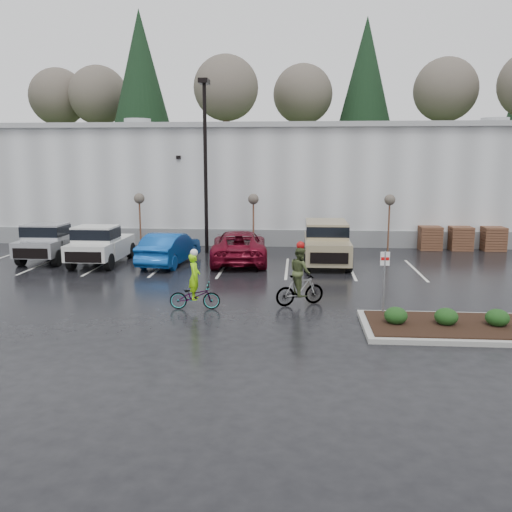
# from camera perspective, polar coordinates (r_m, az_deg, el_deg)

# --- Properties ---
(ground) EXTENTS (120.00, 120.00, 0.00)m
(ground) POSITION_cam_1_polar(r_m,az_deg,el_deg) (17.93, 1.12, -6.37)
(ground) COLOR black
(ground) RESTS_ON ground
(warehouse) EXTENTS (60.50, 15.50, 7.20)m
(warehouse) POSITION_cam_1_polar(r_m,az_deg,el_deg) (39.19, 3.02, 8.04)
(warehouse) COLOR #AEB0B3
(warehouse) RESTS_ON ground
(wooded_ridge) EXTENTS (80.00, 25.00, 6.00)m
(wooded_ridge) POSITION_cam_1_polar(r_m,az_deg,el_deg) (62.20, 3.55, 8.23)
(wooded_ridge) COLOR #1E3A18
(wooded_ridge) RESTS_ON ground
(lamppost) EXTENTS (0.50, 1.00, 9.22)m
(lamppost) POSITION_cam_1_polar(r_m,az_deg,el_deg) (29.59, -5.37, 11.26)
(lamppost) COLOR black
(lamppost) RESTS_ON ground
(sapling_west) EXTENTS (0.60, 0.60, 3.20)m
(sapling_west) POSITION_cam_1_polar(r_m,az_deg,el_deg) (31.56, -12.18, 5.63)
(sapling_west) COLOR #512F20
(sapling_west) RESTS_ON ground
(sapling_mid) EXTENTS (0.60, 0.60, 3.20)m
(sapling_mid) POSITION_cam_1_polar(r_m,az_deg,el_deg) (30.36, -0.28, 5.69)
(sapling_mid) COLOR #512F20
(sapling_mid) RESTS_ON ground
(sapling_east) EXTENTS (0.60, 0.60, 3.20)m
(sapling_east) POSITION_cam_1_polar(r_m,az_deg,el_deg) (30.67, 13.89, 5.44)
(sapling_east) COLOR #512F20
(sapling_east) RESTS_ON ground
(pallet_stack_a) EXTENTS (1.20, 1.20, 1.35)m
(pallet_stack_a) POSITION_cam_1_polar(r_m,az_deg,el_deg) (32.36, 17.82, 1.82)
(pallet_stack_a) COLOR #512F20
(pallet_stack_a) RESTS_ON ground
(pallet_stack_b) EXTENTS (1.20, 1.20, 1.35)m
(pallet_stack_b) POSITION_cam_1_polar(r_m,az_deg,el_deg) (32.80, 20.71, 1.76)
(pallet_stack_b) COLOR #512F20
(pallet_stack_b) RESTS_ON ground
(pallet_stack_c) EXTENTS (1.20, 1.20, 1.35)m
(pallet_stack_c) POSITION_cam_1_polar(r_m,az_deg,el_deg) (33.35, 23.68, 1.69)
(pallet_stack_c) COLOR #512F20
(pallet_stack_c) RESTS_ON ground
(curb_island) EXTENTS (8.00, 3.00, 0.15)m
(curb_island) POSITION_cam_1_polar(r_m,az_deg,el_deg) (17.97, 23.99, -7.00)
(curb_island) COLOR gray
(curb_island) RESTS_ON ground
(mulch_bed) EXTENTS (7.60, 2.60, 0.04)m
(mulch_bed) POSITION_cam_1_polar(r_m,az_deg,el_deg) (17.94, 24.01, -6.70)
(mulch_bed) COLOR black
(mulch_bed) RESTS_ON curb_island
(shrub_a) EXTENTS (0.70, 0.70, 0.52)m
(shrub_a) POSITION_cam_1_polar(r_m,az_deg,el_deg) (17.10, 14.50, -6.09)
(shrub_a) COLOR black
(shrub_a) RESTS_ON curb_island
(shrub_b) EXTENTS (0.70, 0.70, 0.52)m
(shrub_b) POSITION_cam_1_polar(r_m,az_deg,el_deg) (17.43, 19.39, -6.05)
(shrub_b) COLOR black
(shrub_b) RESTS_ON curb_island
(shrub_c) EXTENTS (0.70, 0.70, 0.52)m
(shrub_c) POSITION_cam_1_polar(r_m,az_deg,el_deg) (17.88, 24.06, -5.96)
(shrub_c) COLOR black
(shrub_c) RESTS_ON curb_island
(fire_lane_sign) EXTENTS (0.30, 0.05, 2.20)m
(fire_lane_sign) POSITION_cam_1_polar(r_m,az_deg,el_deg) (17.97, 13.36, -1.99)
(fire_lane_sign) COLOR gray
(fire_lane_sign) RESTS_ON ground
(pickup_silver) EXTENTS (2.10, 5.20, 1.96)m
(pickup_silver) POSITION_cam_1_polar(r_m,az_deg,el_deg) (29.65, -20.45, 1.54)
(pickup_silver) COLOR #ABADB3
(pickup_silver) RESTS_ON ground
(pickup_white) EXTENTS (2.10, 5.20, 1.96)m
(pickup_white) POSITION_cam_1_polar(r_m,az_deg,el_deg) (27.88, -15.79, 1.29)
(pickup_white) COLOR silver
(pickup_white) RESTS_ON ground
(car_blue) EXTENTS (2.29, 4.98, 1.58)m
(car_blue) POSITION_cam_1_polar(r_m,az_deg,el_deg) (26.87, -9.10, 0.81)
(car_blue) COLOR #0D4497
(car_blue) RESTS_ON ground
(car_red) EXTENTS (3.18, 5.97, 1.60)m
(car_red) POSITION_cam_1_polar(r_m,az_deg,el_deg) (27.07, -1.79, 1.02)
(car_red) COLOR maroon
(car_red) RESTS_ON ground
(suv_tan) EXTENTS (2.20, 5.10, 2.06)m
(suv_tan) POSITION_cam_1_polar(r_m,az_deg,el_deg) (26.76, 7.43, 1.33)
(suv_tan) COLOR gray
(suv_tan) RESTS_ON ground
(cyclist_hivis) EXTENTS (1.77, 0.73, 2.10)m
(cyclist_hivis) POSITION_cam_1_polar(r_m,az_deg,el_deg) (18.75, -6.47, -3.61)
(cyclist_hivis) COLOR #3F3F44
(cyclist_hivis) RESTS_ON ground
(cyclist_olive) EXTENTS (1.81, 1.21, 2.29)m
(cyclist_olive) POSITION_cam_1_polar(r_m,az_deg,el_deg) (19.15, 4.65, -2.75)
(cyclist_olive) COLOR #3F3F44
(cyclist_olive) RESTS_ON ground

